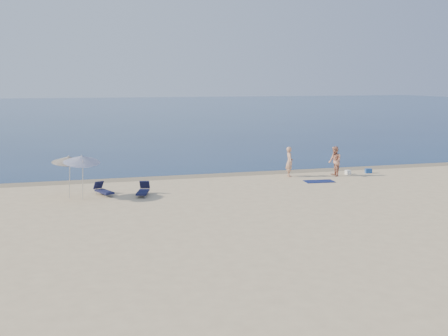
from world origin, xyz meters
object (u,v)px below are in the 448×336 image
object	(u,v)px
person_right	(335,161)
umbrella_near	(82,159)
person_left	(289,162)
blue_cooler	(368,171)

from	to	relation	value
person_right	umbrella_near	xyz separation A→B (m)	(-15.78, -2.77, 1.14)
person_left	blue_cooler	distance (m)	5.61
blue_cooler	umbrella_near	distance (m)	18.84
person_left	blue_cooler	size ratio (longest dim) A/B	4.58
person_right	umbrella_near	bearing A→B (deg)	-73.55
umbrella_near	person_right	bearing A→B (deg)	-0.81
person_left	person_right	xyz separation A→B (m)	(2.86, -0.66, 0.00)
person_right	person_left	bearing A→B (deg)	-96.53
person_left	blue_cooler	world-z (taller)	person_left
person_left	person_right	size ratio (longest dim) A/B	1.00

